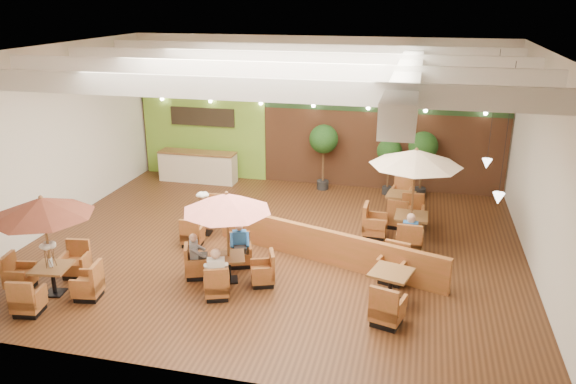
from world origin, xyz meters
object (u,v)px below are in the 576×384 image
(service_counter, at_px, (198,167))
(table_2, at_px, (412,175))
(table_5, at_px, (400,205))
(topiary_2, at_px, (423,149))
(diner_2, at_px, (196,251))
(diner_0, at_px, (216,269))
(diner_3, at_px, (410,230))
(diner_4, at_px, (410,231))
(topiary_0, at_px, (324,142))
(topiary_1, at_px, (389,153))
(table_0, at_px, (45,228))
(table_1, at_px, (227,220))
(table_4, at_px, (390,287))
(diner_1, at_px, (240,240))
(table_3, at_px, (204,219))
(booth_divider, at_px, (324,246))

(service_counter, distance_m, table_2, 9.12)
(table_5, xyz_separation_m, topiary_2, (0.60, 2.09, 1.41))
(service_counter, distance_m, diner_2, 7.99)
(diner_0, distance_m, diner_2, 1.24)
(diner_3, bearing_deg, diner_4, 5.58)
(topiary_0, bearing_deg, topiary_1, 0.00)
(topiary_1, bearing_deg, diner_3, -79.36)
(table_0, bearing_deg, diner_4, 17.54)
(topiary_0, distance_m, topiary_2, 3.54)
(table_1, height_order, diner_2, table_1)
(table_2, bearing_deg, topiary_0, 130.28)
(table_1, distance_m, table_2, 5.60)
(table_4, relative_size, diner_2, 3.76)
(table_2, height_order, topiary_1, table_2)
(diner_2, bearing_deg, diner_4, 93.49)
(table_2, distance_m, table_5, 2.58)
(table_5, xyz_separation_m, diner_3, (0.40, -2.99, 0.40))
(diner_3, bearing_deg, diner_1, -157.32)
(table_5, bearing_deg, diner_0, -114.42)
(diner_2, bearing_deg, diner_1, 112.77)
(table_1, distance_m, topiary_2, 8.88)
(topiary_1, relative_size, diner_2, 2.77)
(table_2, height_order, diner_1, table_2)
(table_2, bearing_deg, diner_1, -146.56)
(diner_2, bearing_deg, topiary_1, 128.35)
(table_4, bearing_deg, service_counter, 152.03)
(table_1, bearing_deg, table_2, 18.98)
(table_1, relative_size, table_3, 1.04)
(table_0, height_order, diner_1, table_0)
(topiary_0, xyz_separation_m, diner_2, (-1.91, -7.61, -1.08))
(table_1, relative_size, table_5, 0.94)
(table_0, distance_m, table_3, 4.96)
(table_1, bearing_deg, table_3, 102.27)
(table_3, distance_m, table_4, 6.38)
(service_counter, relative_size, diner_0, 3.53)
(table_0, bearing_deg, topiary_2, 38.37)
(booth_divider, xyz_separation_m, diner_3, (2.22, 0.91, 0.30))
(table_5, distance_m, diner_3, 3.04)
(table_5, xyz_separation_m, diner_2, (-4.85, -5.52, 0.37))
(topiary_0, bearing_deg, table_1, -97.72)
(table_0, bearing_deg, booth_divider, 19.00)
(table_0, height_order, table_4, table_0)
(diner_4, bearing_deg, service_counter, 144.67)
(topiary_1, bearing_deg, table_5, -75.08)
(service_counter, relative_size, diner_4, 3.95)
(diner_0, relative_size, diner_4, 1.12)
(table_2, relative_size, topiary_0, 1.16)
(table_5, bearing_deg, table_2, -73.16)
(booth_divider, height_order, table_2, table_2)
(service_counter, distance_m, topiary_1, 7.33)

